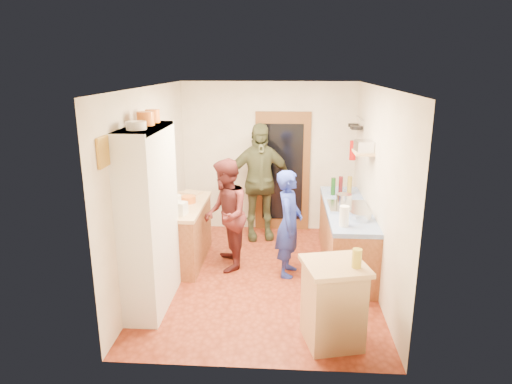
# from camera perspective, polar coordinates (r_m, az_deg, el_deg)

# --- Properties ---
(floor) EXTENTS (3.00, 4.00, 0.02)m
(floor) POSITION_cam_1_polar(r_m,az_deg,el_deg) (6.51, 0.75, -10.61)
(floor) COLOR brown
(floor) RESTS_ON ground
(ceiling) EXTENTS (3.00, 4.00, 0.02)m
(ceiling) POSITION_cam_1_polar(r_m,az_deg,el_deg) (5.84, 0.85, 13.09)
(ceiling) COLOR silver
(ceiling) RESTS_ON ground
(wall_back) EXTENTS (3.00, 0.02, 2.60)m
(wall_back) POSITION_cam_1_polar(r_m,az_deg,el_deg) (8.00, 1.56, 4.35)
(wall_back) COLOR silver
(wall_back) RESTS_ON ground
(wall_front) EXTENTS (3.00, 0.02, 2.60)m
(wall_front) POSITION_cam_1_polar(r_m,az_deg,el_deg) (4.14, -0.68, -6.68)
(wall_front) COLOR silver
(wall_front) RESTS_ON ground
(wall_left) EXTENTS (0.02, 4.00, 2.60)m
(wall_left) POSITION_cam_1_polar(r_m,az_deg,el_deg) (6.30, -13.04, 0.81)
(wall_left) COLOR silver
(wall_left) RESTS_ON ground
(wall_right) EXTENTS (0.02, 4.00, 2.60)m
(wall_right) POSITION_cam_1_polar(r_m,az_deg,el_deg) (6.16, 14.97, 0.33)
(wall_right) COLOR silver
(wall_right) RESTS_ON ground
(door_frame) EXTENTS (0.95, 0.06, 2.10)m
(door_frame) POSITION_cam_1_polar(r_m,az_deg,el_deg) (8.01, 3.33, 2.51)
(door_frame) COLOR brown
(door_frame) RESTS_ON ground
(door_glass) EXTENTS (0.70, 0.02, 1.70)m
(door_glass) POSITION_cam_1_polar(r_m,az_deg,el_deg) (7.98, 3.32, 2.45)
(door_glass) COLOR black
(door_glass) RESTS_ON door_frame
(hutch_body) EXTENTS (0.40, 1.20, 2.20)m
(hutch_body) POSITION_cam_1_polar(r_m,az_deg,el_deg) (5.57, -13.16, -3.33)
(hutch_body) COLOR silver
(hutch_body) RESTS_ON ground
(hutch_top_shelf) EXTENTS (0.40, 1.14, 0.04)m
(hutch_top_shelf) POSITION_cam_1_polar(r_m,az_deg,el_deg) (5.32, -13.88, 7.73)
(hutch_top_shelf) COLOR silver
(hutch_top_shelf) RESTS_ON hutch_body
(plate_stack) EXTENTS (0.22, 0.22, 0.09)m
(plate_stack) POSITION_cam_1_polar(r_m,az_deg,el_deg) (5.09, -14.75, 8.05)
(plate_stack) COLOR white
(plate_stack) RESTS_ON hutch_top_shelf
(orange_pot_a) EXTENTS (0.20, 0.20, 0.16)m
(orange_pot_a) POSITION_cam_1_polar(r_m,az_deg,el_deg) (5.41, -13.63, 8.92)
(orange_pot_a) COLOR orange
(orange_pot_a) RESTS_ON hutch_top_shelf
(orange_pot_b) EXTENTS (0.17, 0.17, 0.15)m
(orange_pot_b) POSITION_cam_1_polar(r_m,az_deg,el_deg) (5.67, -12.81, 9.25)
(orange_pot_b) COLOR orange
(orange_pot_b) RESTS_ON hutch_top_shelf
(left_counter_base) EXTENTS (0.60, 1.40, 0.85)m
(left_counter_base) POSITION_cam_1_polar(r_m,az_deg,el_deg) (6.91, -9.06, -5.29)
(left_counter_base) COLOR #A05F3C
(left_counter_base) RESTS_ON ground
(left_counter_top) EXTENTS (0.64, 1.44, 0.05)m
(left_counter_top) POSITION_cam_1_polar(r_m,az_deg,el_deg) (6.76, -9.23, -1.72)
(left_counter_top) COLOR tan
(left_counter_top) RESTS_ON left_counter_base
(toaster) EXTENTS (0.27, 0.21, 0.18)m
(toaster) POSITION_cam_1_polar(r_m,az_deg,el_deg) (6.29, -9.74, -2.00)
(toaster) COLOR white
(toaster) RESTS_ON left_counter_top
(kettle) EXTENTS (0.21, 0.21, 0.19)m
(kettle) POSITION_cam_1_polar(r_m,az_deg,el_deg) (6.56, -10.05, -1.21)
(kettle) COLOR white
(kettle) RESTS_ON left_counter_top
(orange_bowl) EXTENTS (0.22, 0.22, 0.10)m
(orange_bowl) POSITION_cam_1_polar(r_m,az_deg,el_deg) (6.81, -8.43, -0.93)
(orange_bowl) COLOR orange
(orange_bowl) RESTS_ON left_counter_top
(chopping_board) EXTENTS (0.36, 0.31, 0.02)m
(chopping_board) POSITION_cam_1_polar(r_m,az_deg,el_deg) (7.30, -8.07, -0.06)
(chopping_board) COLOR tan
(chopping_board) RESTS_ON left_counter_top
(right_counter_base) EXTENTS (0.60, 2.20, 0.84)m
(right_counter_base) POSITION_cam_1_polar(r_m,az_deg,el_deg) (6.85, 11.12, -5.62)
(right_counter_base) COLOR #A05F3C
(right_counter_base) RESTS_ON ground
(right_counter_top) EXTENTS (0.62, 2.22, 0.06)m
(right_counter_top) POSITION_cam_1_polar(r_m,az_deg,el_deg) (6.70, 11.32, -2.03)
(right_counter_top) COLOR #1240B1
(right_counter_top) RESTS_ON right_counter_base
(hob) EXTENTS (0.55, 0.58, 0.04)m
(hob) POSITION_cam_1_polar(r_m,az_deg,el_deg) (6.61, 11.43, -1.83)
(hob) COLOR silver
(hob) RESTS_ON right_counter_top
(pot_on_hob) EXTENTS (0.22, 0.22, 0.14)m
(pot_on_hob) POSITION_cam_1_polar(r_m,az_deg,el_deg) (6.66, 10.96, -0.86)
(pot_on_hob) COLOR silver
(pot_on_hob) RESTS_ON hob
(bottle_a) EXTENTS (0.08, 0.08, 0.28)m
(bottle_a) POSITION_cam_1_polar(r_m,az_deg,el_deg) (7.20, 9.63, 0.70)
(bottle_a) COLOR #143F14
(bottle_a) RESTS_ON right_counter_top
(bottle_b) EXTENTS (0.07, 0.07, 0.27)m
(bottle_b) POSITION_cam_1_polar(r_m,az_deg,el_deg) (7.35, 10.54, 0.92)
(bottle_b) COLOR #591419
(bottle_b) RESTS_ON right_counter_top
(bottle_c) EXTENTS (0.08, 0.08, 0.28)m
(bottle_c) POSITION_cam_1_polar(r_m,az_deg,el_deg) (7.29, 11.62, 0.82)
(bottle_c) COLOR olive
(bottle_c) RESTS_ON right_counter_top
(paper_towel) EXTENTS (0.12, 0.12, 0.26)m
(paper_towel) POSITION_cam_1_polar(r_m,az_deg,el_deg) (5.85, 10.96, -2.98)
(paper_towel) COLOR white
(paper_towel) RESTS_ON right_counter_top
(mixing_bowl) EXTENTS (0.32, 0.32, 0.11)m
(mixing_bowl) POSITION_cam_1_polar(r_m,az_deg,el_deg) (6.14, 12.96, -2.95)
(mixing_bowl) COLOR silver
(mixing_bowl) RESTS_ON right_counter_top
(island_base) EXTENTS (0.66, 0.66, 0.86)m
(island_base) POSITION_cam_1_polar(r_m,az_deg,el_deg) (5.01, 9.60, -13.81)
(island_base) COLOR tan
(island_base) RESTS_ON ground
(island_top) EXTENTS (0.75, 0.75, 0.05)m
(island_top) POSITION_cam_1_polar(r_m,az_deg,el_deg) (4.80, 9.85, -9.08)
(island_top) COLOR tan
(island_top) RESTS_ON island_base
(cutting_board) EXTENTS (0.41, 0.35, 0.02)m
(cutting_board) POSITION_cam_1_polar(r_m,az_deg,el_deg) (4.82, 9.09, -8.79)
(cutting_board) COLOR white
(cutting_board) RESTS_ON island_top
(oil_jar) EXTENTS (0.12, 0.12, 0.20)m
(oil_jar) POSITION_cam_1_polar(r_m,az_deg,el_deg) (4.71, 12.49, -8.09)
(oil_jar) COLOR #AD9E2D
(oil_jar) RESTS_ON island_top
(pan_rail) EXTENTS (0.02, 0.65, 0.02)m
(pan_rail) POSITION_cam_1_polar(r_m,az_deg,el_deg) (7.49, 12.83, 8.99)
(pan_rail) COLOR silver
(pan_rail) RESTS_ON wall_right
(pan_hang_a) EXTENTS (0.18, 0.18, 0.05)m
(pan_hang_a) POSITION_cam_1_polar(r_m,az_deg,el_deg) (7.32, 12.50, 7.84)
(pan_hang_a) COLOR black
(pan_hang_a) RESTS_ON pan_rail
(pan_hang_b) EXTENTS (0.16, 0.16, 0.05)m
(pan_hang_b) POSITION_cam_1_polar(r_m,az_deg,el_deg) (7.52, 12.27, 7.90)
(pan_hang_b) COLOR black
(pan_hang_b) RESTS_ON pan_rail
(pan_hang_c) EXTENTS (0.17, 0.17, 0.05)m
(pan_hang_c) POSITION_cam_1_polar(r_m,az_deg,el_deg) (7.72, 12.07, 8.18)
(pan_hang_c) COLOR black
(pan_hang_c) RESTS_ON pan_rail
(wall_shelf) EXTENTS (0.26, 0.42, 0.03)m
(wall_shelf) POSITION_cam_1_polar(r_m,az_deg,el_deg) (6.48, 13.27, 4.82)
(wall_shelf) COLOR tan
(wall_shelf) RESTS_ON wall_right
(radio) EXTENTS (0.24, 0.32, 0.15)m
(radio) POSITION_cam_1_polar(r_m,az_deg,el_deg) (6.46, 13.32, 5.60)
(radio) COLOR silver
(radio) RESTS_ON wall_shelf
(ext_bracket) EXTENTS (0.06, 0.10, 0.04)m
(ext_bracket) POSITION_cam_1_polar(r_m,az_deg,el_deg) (7.75, 12.44, 4.74)
(ext_bracket) COLOR black
(ext_bracket) RESTS_ON wall_right
(fire_extinguisher) EXTENTS (0.11, 0.11, 0.32)m
(fire_extinguisher) POSITION_cam_1_polar(r_m,az_deg,el_deg) (7.73, 12.02, 5.12)
(fire_extinguisher) COLOR red
(fire_extinguisher) RESTS_ON wall_right
(picture_frame) EXTENTS (0.03, 0.25, 0.30)m
(picture_frame) POSITION_cam_1_polar(r_m,az_deg,el_deg) (4.71, -18.58, 4.76)
(picture_frame) COLOR gold
(picture_frame) RESTS_ON wall_left
(person_hob) EXTENTS (0.44, 0.60, 1.51)m
(person_hob) POSITION_cam_1_polar(r_m,az_deg,el_deg) (6.30, 4.37, -4.03)
(person_hob) COLOR #21319F
(person_hob) RESTS_ON ground
(person_left) EXTENTS (0.73, 0.88, 1.61)m
(person_left) POSITION_cam_1_polar(r_m,az_deg,el_deg) (6.54, -3.57, -2.78)
(person_left) COLOR #4D1C1C
(person_left) RESTS_ON ground
(person_back) EXTENTS (1.23, 0.71, 1.97)m
(person_back) POSITION_cam_1_polar(r_m,az_deg,el_deg) (7.59, 0.46, 1.27)
(person_back) COLOR #3C3F27
(person_back) RESTS_ON ground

